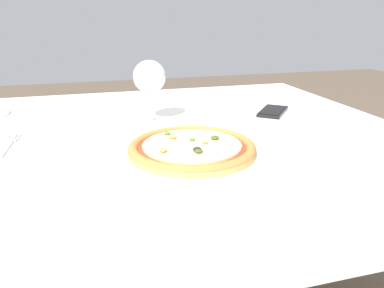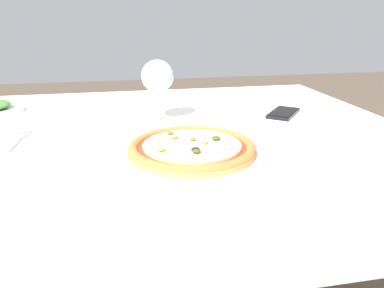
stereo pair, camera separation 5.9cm
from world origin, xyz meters
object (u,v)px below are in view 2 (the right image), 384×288
Objects in this scene: pizza_plate at (192,150)px; cell_phone at (283,113)px; wine_glass_far_left at (157,77)px; fork at (17,140)px; dining_table at (147,160)px.

cell_phone is (0.35, 0.30, -0.01)m from pizza_plate.
wine_glass_far_left reaches higher than cell_phone.
wine_glass_far_left is (0.36, 0.11, 0.13)m from fork.
cell_phone reaches higher than fork.
pizza_plate is at bearing -61.78° from dining_table.
dining_table is at bearing -109.82° from wine_glass_far_left.
dining_table is at bearing -163.19° from cell_phone.
cell_phone is at bearing 16.81° from dining_table.
dining_table is 0.46m from cell_phone.
wine_glass_far_left is 0.41m from cell_phone.
cell_phone is (0.44, 0.13, 0.07)m from dining_table.
dining_table is 0.21m from pizza_plate.
dining_table is 9.28× the size of cell_phone.
pizza_plate is 0.32m from wine_glass_far_left.
fork is at bearing -171.98° from cell_phone.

